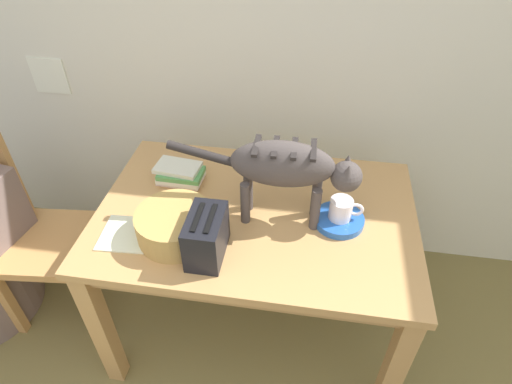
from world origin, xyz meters
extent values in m
cube|color=silver|center=(0.00, 2.16, 1.25)|extent=(4.45, 0.10, 2.50)
cube|color=white|center=(-1.25, 2.10, 0.96)|extent=(0.19, 0.01, 0.19)
cube|color=tan|center=(-0.10, 1.48, 0.74)|extent=(1.25, 0.83, 0.03)
cube|color=#AF824D|center=(-0.10, 1.48, 0.69)|extent=(1.17, 0.75, 0.07)
cube|color=tan|center=(-0.67, 1.12, 0.36)|extent=(0.07, 0.07, 0.72)
cube|color=tan|center=(0.48, 1.12, 0.36)|extent=(0.07, 0.07, 0.72)
cube|color=tan|center=(-0.67, 1.85, 0.36)|extent=(0.07, 0.07, 0.72)
cube|color=tan|center=(0.48, 1.85, 0.36)|extent=(0.07, 0.07, 0.72)
ellipsoid|color=#49403E|center=(0.00, 1.46, 1.01)|extent=(0.37, 0.14, 0.18)
cube|color=#282322|center=(-0.09, 1.46, 1.08)|extent=(0.02, 0.13, 0.01)
cube|color=#282322|center=(-0.03, 1.46, 1.08)|extent=(0.02, 0.13, 0.01)
cube|color=#282322|center=(0.04, 1.46, 1.08)|extent=(0.02, 0.13, 0.01)
cube|color=#282322|center=(0.10, 1.47, 1.08)|extent=(0.02, 0.13, 0.01)
cylinder|color=#49403E|center=(0.13, 1.50, 0.85)|extent=(0.04, 0.04, 0.18)
cylinder|color=#49403E|center=(0.13, 1.43, 0.85)|extent=(0.04, 0.04, 0.18)
cylinder|color=#49403E|center=(-0.13, 1.50, 0.85)|extent=(0.04, 0.04, 0.18)
cylinder|color=#49403E|center=(-0.13, 1.42, 0.85)|extent=(0.04, 0.04, 0.18)
sphere|color=#49403E|center=(0.23, 1.47, 0.98)|extent=(0.11, 0.11, 0.11)
cone|color=#49403E|center=(0.23, 1.50, 1.03)|extent=(0.04, 0.04, 0.04)
cone|color=#49403E|center=(0.23, 1.44, 1.03)|extent=(0.04, 0.04, 0.04)
cylinder|color=#282322|center=(-0.29, 1.46, 1.03)|extent=(0.24, 0.04, 0.09)
cylinder|color=blue|center=(0.23, 1.47, 0.77)|extent=(0.19, 0.19, 0.03)
cylinder|color=white|center=(0.23, 1.47, 0.83)|extent=(0.09, 0.09, 0.08)
torus|color=white|center=(0.28, 1.47, 0.83)|extent=(0.06, 0.01, 0.06)
cube|color=silver|center=(-0.50, 1.29, 0.76)|extent=(0.30, 0.20, 0.01)
cube|color=silver|center=(-0.44, 1.63, 0.76)|extent=(0.19, 0.13, 0.02)
cube|color=silver|center=(-0.44, 1.61, 0.78)|extent=(0.19, 0.12, 0.02)
cube|color=#51964F|center=(-0.44, 1.61, 0.80)|extent=(0.19, 0.12, 0.02)
cube|color=silver|center=(-0.45, 1.63, 0.82)|extent=(0.20, 0.14, 0.02)
cylinder|color=tan|center=(-0.37, 1.30, 0.81)|extent=(0.28, 0.28, 0.11)
cylinder|color=brown|center=(-0.37, 1.30, 0.82)|extent=(0.23, 0.23, 0.09)
cube|color=black|center=(-0.23, 1.24, 0.84)|extent=(0.12, 0.20, 0.17)
cube|color=black|center=(-0.25, 1.24, 0.93)|extent=(0.02, 0.14, 0.01)
cube|color=black|center=(-0.21, 1.24, 0.93)|extent=(0.02, 0.14, 0.01)
cube|color=tan|center=(-1.06, 1.46, 0.43)|extent=(0.46, 0.46, 0.04)
cube|color=tan|center=(-1.27, 1.63, 0.69)|extent=(0.04, 0.04, 0.48)
cube|color=tan|center=(-0.89, 1.67, 0.21)|extent=(0.04, 0.04, 0.41)
cube|color=tan|center=(-0.86, 1.29, 0.21)|extent=(0.04, 0.04, 0.41)
cube|color=tan|center=(-1.27, 1.63, 0.21)|extent=(0.04, 0.04, 0.41)
cube|color=tan|center=(-1.23, 1.26, 0.21)|extent=(0.04, 0.04, 0.41)
camera|label=1|loc=(0.10, 0.25, 1.90)|focal=30.02mm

